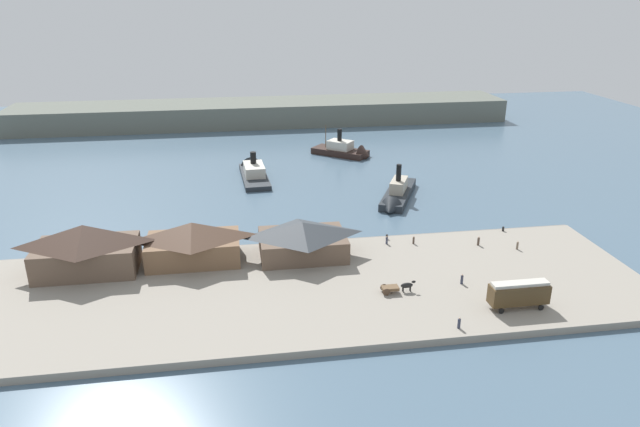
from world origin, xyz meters
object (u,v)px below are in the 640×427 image
(ferry_moored_east, at_px, (253,171))
(ferry_moored_west, at_px, (347,151))
(street_tram, at_px, (519,293))
(ferry_approaching_east, at_px, (396,196))
(pedestrian_at_waters_edge, at_px, (478,241))
(pedestrian_near_east_shed, at_px, (414,240))
(ferry_shed_east_terminal, at_px, (303,239))
(mooring_post_center_west, at_px, (503,229))
(mooring_post_center_east, at_px, (387,237))
(pedestrian_near_west_shed, at_px, (517,246))
(pedestrian_walking_east, at_px, (387,240))
(horse_cart, at_px, (396,287))
(ferry_shed_central_terminal, at_px, (193,242))
(pedestrian_by_tram, at_px, (462,279))
(pedestrian_near_cart, at_px, (459,323))
(ferry_shed_west_terminal, at_px, (86,248))

(ferry_moored_east, relative_size, ferry_moored_west, 1.32)
(street_tram, distance_m, ferry_approaching_east, 52.56)
(pedestrian_at_waters_edge, relative_size, pedestrian_near_east_shed, 1.14)
(ferry_shed_east_terminal, bearing_deg, mooring_post_center_west, 7.05)
(mooring_post_center_east, bearing_deg, mooring_post_center_west, 0.74)
(ferry_shed_east_terminal, bearing_deg, ferry_moored_east, 96.77)
(pedestrian_near_west_shed, height_order, ferry_moored_east, ferry_moored_east)
(pedestrian_at_waters_edge, height_order, pedestrian_near_east_shed, pedestrian_at_waters_edge)
(pedestrian_walking_east, bearing_deg, ferry_shed_east_terminal, -171.28)
(mooring_post_center_east, bearing_deg, pedestrian_near_east_shed, -33.53)
(ferry_moored_east, bearing_deg, mooring_post_center_west, -45.98)
(pedestrian_near_west_shed, distance_m, pedestrian_walking_east, 24.23)
(horse_cart, height_order, pedestrian_near_east_shed, horse_cart)
(ferry_shed_central_terminal, xyz_separation_m, pedestrian_by_tram, (43.91, -15.69, -2.94))
(ferry_shed_central_terminal, bearing_deg, pedestrian_near_west_shed, -4.11)
(ferry_shed_central_terminal, xyz_separation_m, ferry_approaching_east, (45.26, 27.99, -3.56))
(ferry_approaching_east, bearing_deg, pedestrian_near_west_shed, -66.42)
(horse_cart, relative_size, pedestrian_at_waters_edge, 3.15)
(ferry_approaching_east, bearing_deg, street_tram, -85.54)
(pedestrian_near_cart, bearing_deg, pedestrian_walking_east, 94.74)
(ferry_shed_east_terminal, distance_m, pedestrian_near_cart, 33.72)
(ferry_shed_west_terminal, bearing_deg, pedestrian_near_west_shed, -2.19)
(pedestrian_near_west_shed, bearing_deg, pedestrian_by_tram, -143.49)
(horse_cart, relative_size, ferry_moored_west, 0.31)
(ferry_shed_west_terminal, bearing_deg, ferry_shed_east_terminal, 1.01)
(ferry_moored_east, bearing_deg, mooring_post_center_east, -64.62)
(pedestrian_near_cart, height_order, pedestrian_walking_east, pedestrian_near_cart)
(ferry_shed_central_terminal, distance_m, ferry_moored_west, 80.78)
(pedestrian_near_cart, relative_size, ferry_approaching_east, 0.07)
(ferry_shed_east_terminal, xyz_separation_m, ferry_moored_west, (22.12, 69.84, -2.98))
(ferry_shed_central_terminal, xyz_separation_m, mooring_post_center_west, (60.68, 4.44, -3.29))
(mooring_post_center_east, distance_m, ferry_approaching_east, 25.41)
(mooring_post_center_west, height_order, ferry_moored_east, ferry_moored_east)
(pedestrian_near_west_shed, bearing_deg, mooring_post_center_west, 81.26)
(mooring_post_center_west, bearing_deg, pedestrian_near_east_shed, -170.63)
(pedestrian_near_west_shed, bearing_deg, ferry_moored_east, 128.60)
(ferry_shed_east_terminal, relative_size, pedestrian_near_east_shed, 10.12)
(pedestrian_at_waters_edge, distance_m, ferry_moored_west, 71.44)
(pedestrian_by_tram, height_order, ferry_approaching_east, ferry_approaching_east)
(pedestrian_walking_east, bearing_deg, horse_cart, -100.49)
(ferry_shed_central_terminal, relative_size, ferry_approaching_east, 0.70)
(street_tram, height_order, pedestrian_by_tram, street_tram)
(mooring_post_center_east, xyz_separation_m, ferry_moored_east, (-23.56, 49.67, -0.38))
(street_tram, xyz_separation_m, pedestrian_near_cart, (-10.94, -4.08, -1.74))
(pedestrian_by_tram, xyz_separation_m, ferry_moored_west, (-2.35, 84.87, -0.53))
(pedestrian_walking_east, xyz_separation_m, mooring_post_center_west, (24.78, 2.58, -0.29))
(ferry_shed_central_terminal, distance_m, mooring_post_center_east, 36.92)
(pedestrian_near_cart, distance_m, ferry_approaching_east, 56.84)
(ferry_shed_west_terminal, xyz_separation_m, ferry_shed_east_terminal, (37.20, 0.66, -1.08))
(pedestrian_at_waters_edge, relative_size, pedestrian_walking_east, 1.10)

